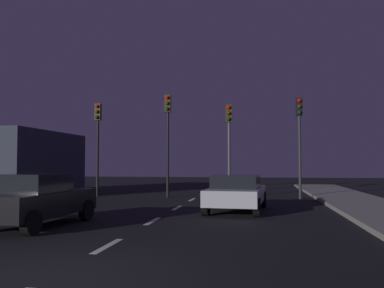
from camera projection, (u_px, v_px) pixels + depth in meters
ground_plane at (157, 219)px, 13.09m from camera, size 80.00×80.00×0.00m
lane_stripe_second at (108, 246)px, 8.75m from camera, size 0.16×1.60×0.01m
lane_stripe_third at (153, 221)px, 12.50m from camera, size 0.16×1.60×0.01m
lane_stripe_fourth at (177, 208)px, 16.24m from camera, size 0.16×1.60×0.01m
lane_stripe_fifth at (192, 200)px, 19.99m from camera, size 0.16×1.60×0.01m
lane_stripe_sixth at (202, 194)px, 23.74m from camera, size 0.16×1.60×0.01m
lane_stripe_seventh at (210, 190)px, 27.49m from camera, size 0.16×1.60×0.01m
traffic_signal_far_left at (98, 131)px, 22.09m from camera, size 0.32×0.38×5.01m
traffic_signal_center_left at (168, 126)px, 21.49m from camera, size 0.32×0.38×5.38m
traffic_signal_center_right at (229, 132)px, 20.96m from camera, size 0.32×0.38×4.79m
traffic_signal_far_right at (299, 128)px, 20.41m from camera, size 0.32×0.38×5.06m
car_stopped_ahead at (237, 192)px, 15.15m from camera, size 2.23×4.42×1.35m
car_adjacent_lane at (36, 199)px, 11.49m from camera, size 2.06×4.03×1.48m
storefront_left at (22, 163)px, 23.31m from camera, size 4.22×7.69×3.57m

